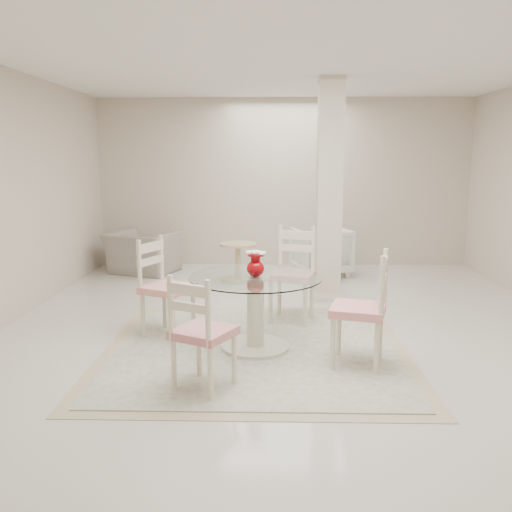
{
  "coord_description": "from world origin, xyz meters",
  "views": [
    {
      "loc": [
        -0.24,
        -5.37,
        1.76
      ],
      "look_at": [
        -0.36,
        -0.38,
        0.85
      ],
      "focal_mm": 38.0,
      "sensor_mm": 36.0,
      "label": 1
    }
  ],
  "objects_px": {
    "dining_chair_west": "(162,280)",
    "side_table": "(238,264)",
    "dining_chair_north": "(294,267)",
    "dining_chair_south": "(199,325)",
    "column": "(329,192)",
    "dining_chair_east": "(367,301)",
    "armchair_white": "(321,251)",
    "dining_table": "(255,313)",
    "red_vase": "(256,264)",
    "recliner_taupe": "(143,253)"
  },
  "relations": [
    {
      "from": "dining_chair_west",
      "to": "side_table",
      "type": "relative_size",
      "value": 1.95
    },
    {
      "from": "dining_chair_north",
      "to": "dining_chair_south",
      "type": "distance_m",
      "value": 2.04
    },
    {
      "from": "column",
      "to": "dining_chair_east",
      "type": "distance_m",
      "value": 2.39
    },
    {
      "from": "column",
      "to": "armchair_white",
      "type": "bearing_deg",
      "value": 88.04
    },
    {
      "from": "dining_table",
      "to": "dining_chair_east",
      "type": "relative_size",
      "value": 1.1
    },
    {
      "from": "dining_chair_west",
      "to": "dining_table",
      "type": "bearing_deg",
      "value": -87.99
    },
    {
      "from": "dining_table",
      "to": "dining_chair_south",
      "type": "distance_m",
      "value": 1.03
    },
    {
      "from": "side_table",
      "to": "dining_chair_west",
      "type": "bearing_deg",
      "value": -104.35
    },
    {
      "from": "side_table",
      "to": "dining_table",
      "type": "bearing_deg",
      "value": -83.54
    },
    {
      "from": "dining_chair_east",
      "to": "dining_chair_west",
      "type": "relative_size",
      "value": 1.01
    },
    {
      "from": "red_vase",
      "to": "dining_chair_south",
      "type": "distance_m",
      "value": 1.06
    },
    {
      "from": "column",
      "to": "dining_chair_east",
      "type": "xyz_separation_m",
      "value": [
        0.09,
        -2.26,
        -0.77
      ]
    },
    {
      "from": "red_vase",
      "to": "armchair_white",
      "type": "height_order",
      "value": "red_vase"
    },
    {
      "from": "dining_chair_north",
      "to": "side_table",
      "type": "relative_size",
      "value": 2.03
    },
    {
      "from": "dining_chair_north",
      "to": "dining_chair_south",
      "type": "bearing_deg",
      "value": -97.21
    },
    {
      "from": "recliner_taupe",
      "to": "dining_chair_north",
      "type": "bearing_deg",
      "value": 151.47
    },
    {
      "from": "dining_chair_east",
      "to": "side_table",
      "type": "bearing_deg",
      "value": -143.12
    },
    {
      "from": "red_vase",
      "to": "dining_chair_north",
      "type": "height_order",
      "value": "dining_chair_north"
    },
    {
      "from": "dining_table",
      "to": "dining_chair_north",
      "type": "distance_m",
      "value": 1.05
    },
    {
      "from": "dining_chair_east",
      "to": "armchair_white",
      "type": "height_order",
      "value": "dining_chair_east"
    },
    {
      "from": "dining_chair_north",
      "to": "side_table",
      "type": "bearing_deg",
      "value": 126.33
    },
    {
      "from": "recliner_taupe",
      "to": "red_vase",
      "type": "bearing_deg",
      "value": 137.54
    },
    {
      "from": "dining_chair_west",
      "to": "armchair_white",
      "type": "xyz_separation_m",
      "value": [
        1.84,
        2.91,
        -0.21
      ]
    },
    {
      "from": "red_vase",
      "to": "dining_chair_south",
      "type": "bearing_deg",
      "value": -113.18
    },
    {
      "from": "red_vase",
      "to": "dining_chair_east",
      "type": "xyz_separation_m",
      "value": [
        0.94,
        -0.39,
        -0.23
      ]
    },
    {
      "from": "armchair_white",
      "to": "side_table",
      "type": "distance_m",
      "value": 1.32
    },
    {
      "from": "dining_table",
      "to": "dining_chair_west",
      "type": "bearing_deg",
      "value": 156.92
    },
    {
      "from": "red_vase",
      "to": "recliner_taupe",
      "type": "xyz_separation_m",
      "value": [
        -1.82,
        3.37,
        -0.5
      ]
    },
    {
      "from": "dining_chair_west",
      "to": "dining_chair_south",
      "type": "bearing_deg",
      "value": -132.93
    },
    {
      "from": "dining_chair_south",
      "to": "side_table",
      "type": "bearing_deg",
      "value": -63.6
    },
    {
      "from": "dining_chair_west",
      "to": "armchair_white",
      "type": "bearing_deg",
      "value": -7.32
    },
    {
      "from": "dining_chair_west",
      "to": "recliner_taupe",
      "type": "relative_size",
      "value": 1.12
    },
    {
      "from": "dining_chair_east",
      "to": "armchair_white",
      "type": "relative_size",
      "value": 1.39
    },
    {
      "from": "dining_chair_south",
      "to": "armchair_white",
      "type": "bearing_deg",
      "value": -79.49
    },
    {
      "from": "dining_chair_west",
      "to": "armchair_white",
      "type": "relative_size",
      "value": 1.37
    },
    {
      "from": "column",
      "to": "dining_table",
      "type": "relative_size",
      "value": 2.24
    },
    {
      "from": "dining_chair_south",
      "to": "dining_table",
      "type": "bearing_deg",
      "value": -85.6
    },
    {
      "from": "dining_chair_north",
      "to": "dining_chair_west",
      "type": "distance_m",
      "value": 1.44
    },
    {
      "from": "dining_table",
      "to": "red_vase",
      "type": "xyz_separation_m",
      "value": [
        0.0,
        0.0,
        0.46
      ]
    },
    {
      "from": "dining_chair_east",
      "to": "recliner_taupe",
      "type": "bearing_deg",
      "value": -128.29
    },
    {
      "from": "dining_chair_north",
      "to": "dining_chair_east",
      "type": "bearing_deg",
      "value": -51.85
    },
    {
      "from": "column",
      "to": "dining_table",
      "type": "bearing_deg",
      "value": -114.56
    },
    {
      "from": "dining_chair_west",
      "to": "dining_chair_south",
      "type": "xyz_separation_m",
      "value": [
        0.54,
        -1.33,
        -0.04
      ]
    },
    {
      "from": "dining_table",
      "to": "side_table",
      "type": "height_order",
      "value": "dining_table"
    },
    {
      "from": "dining_chair_north",
      "to": "recliner_taupe",
      "type": "relative_size",
      "value": 1.17
    },
    {
      "from": "dining_table",
      "to": "column",
      "type": "bearing_deg",
      "value": 65.44
    },
    {
      "from": "dining_table",
      "to": "armchair_white",
      "type": "xyz_separation_m",
      "value": [
        0.91,
        3.31,
        0.01
      ]
    },
    {
      "from": "dining_chair_west",
      "to": "red_vase",
      "type": "bearing_deg",
      "value": -87.84
    },
    {
      "from": "dining_chair_south",
      "to": "armchair_white",
      "type": "height_order",
      "value": "dining_chair_south"
    },
    {
      "from": "dining_table",
      "to": "red_vase",
      "type": "height_order",
      "value": "red_vase"
    }
  ]
}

